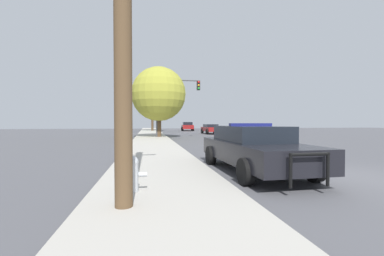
{
  "coord_description": "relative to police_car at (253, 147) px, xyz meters",
  "views": [
    {
      "loc": [
        -5.45,
        -6.22,
        1.51
      ],
      "look_at": [
        -1.53,
        16.45,
        0.98
      ],
      "focal_mm": 24.0,
      "sensor_mm": 36.0,
      "label": 1
    }
  ],
  "objects": [
    {
      "name": "fire_hydrant",
      "position": [
        -3.49,
        -2.19,
        -0.24
      ],
      "size": [
        0.58,
        0.25,
        0.71
      ],
      "color": "#B7BCC1",
      "rests_on": "sidewalk_left"
    },
    {
      "name": "car_background_oncoming",
      "position": [
        4.82,
        24.6,
        -0.06
      ],
      "size": [
        1.95,
        4.44,
        1.24
      ],
      "rotation": [
        0.0,
        0.0,
        3.15
      ],
      "color": "maroon",
      "rests_on": "ground_plane"
    },
    {
      "name": "tree_sidewalk_far",
      "position": [
        -2.43,
        34.69,
        4.55
      ],
      "size": [
        4.6,
        4.6,
        7.48
      ],
      "color": "#4C3823",
      "rests_on": "sidewalk_left"
    },
    {
      "name": "police_car",
      "position": [
        0.0,
        0.0,
        0.0
      ],
      "size": [
        2.2,
        5.2,
        1.48
      ],
      "rotation": [
        0.0,
        0.0,
        3.17
      ],
      "color": "black",
      "rests_on": "ground_plane"
    },
    {
      "name": "sidewalk_left",
      "position": [
        -2.84,
        -1.19,
        -0.68
      ],
      "size": [
        3.0,
        110.0,
        0.13
      ],
      "color": "#ADA89E",
      "rests_on": "ground_plane"
    },
    {
      "name": "car_background_distant",
      "position": [
        3.66,
        36.86,
        0.07
      ],
      "size": [
        2.31,
        4.75,
        1.52
      ],
      "rotation": [
        0.0,
        0.0,
        -0.08
      ],
      "color": "maroon",
      "rests_on": "ground_plane"
    },
    {
      "name": "ground_plane",
      "position": [
        2.26,
        -1.19,
        -0.74
      ],
      "size": [
        110.0,
        110.0,
        0.0
      ],
      "primitive_type": "plane",
      "color": "#4F4F54"
    },
    {
      "name": "traffic_light",
      "position": [
        -0.71,
        16.88,
        3.29
      ],
      "size": [
        4.2,
        0.35,
        5.51
      ],
      "color": "#424247",
      "rests_on": "sidewalk_left"
    },
    {
      "name": "tree_sidewalk_mid",
      "position": [
        -2.15,
        17.0,
        3.41
      ],
      "size": [
        5.11,
        5.11,
        6.59
      ],
      "color": "#4C3823",
      "rests_on": "sidewalk_left"
    }
  ]
}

